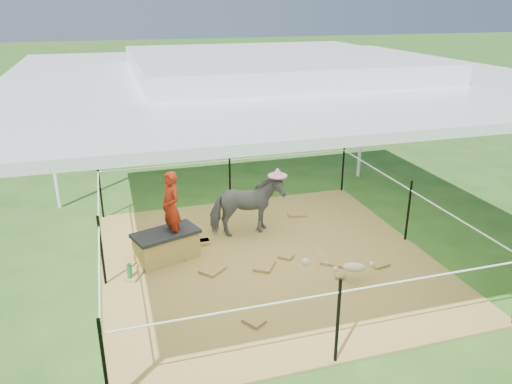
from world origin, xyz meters
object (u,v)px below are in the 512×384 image
object	(u,v)px
green_bottle	(130,272)
distant_person	(273,108)
straw_bale	(167,247)
picnic_table_near	(253,115)
pony	(247,207)
picnic_table_far	(324,103)
foal	(354,265)
woman	(171,200)
trash_barrel	(331,125)

from	to	relation	value
green_bottle	distant_person	size ratio (longest dim) A/B	0.23
straw_bale	picnic_table_near	bearing A→B (deg)	64.63
picnic_table_near	distant_person	distance (m)	0.82
pony	picnic_table_near	xyz separation A→B (m)	(2.08, 6.73, -0.08)
pony	picnic_table_far	distance (m)	9.51
straw_bale	pony	xyz separation A→B (m)	(1.32, 0.44, 0.29)
green_bottle	foal	world-z (taller)	foal
picnic_table_far	woman	bearing A→B (deg)	-112.19
foal	picnic_table_near	world-z (taller)	picnic_table_near
picnic_table_near	distant_person	size ratio (longest dim) A/B	1.94
pony	picnic_table_near	world-z (taller)	pony
trash_barrel	picnic_table_near	xyz separation A→B (m)	(-1.59, 1.85, -0.02)
straw_bale	picnic_table_near	size ratio (longest dim) A/B	0.42
green_bottle	picnic_table_far	world-z (taller)	picnic_table_far
pony	picnic_table_far	bearing A→B (deg)	-33.93
straw_bale	trash_barrel	size ratio (longest dim) A/B	0.96
foal	picnic_table_far	bearing A→B (deg)	91.58
foal	picnic_table_far	size ratio (longest dim) A/B	0.49
green_bottle	picnic_table_near	bearing A→B (deg)	62.60
straw_bale	trash_barrel	distance (m)	7.30
pony	trash_barrel	world-z (taller)	pony
woman	picnic_table_near	bearing A→B (deg)	136.28
trash_barrel	picnic_table_far	size ratio (longest dim) A/B	0.50
foal	pony	bearing A→B (deg)	142.00
foal	distant_person	bearing A→B (deg)	101.69
woman	distant_person	size ratio (longest dim) A/B	0.97
straw_bale	woman	bearing A→B (deg)	0.00
straw_bale	trash_barrel	xyz separation A→B (m)	(4.99, 5.32, 0.22)
green_bottle	distant_person	xyz separation A→B (m)	(4.68, 7.99, 0.38)
woman	foal	bearing A→B (deg)	39.56
green_bottle	straw_bale	bearing A→B (deg)	39.29
green_bottle	foal	distance (m)	2.97
straw_bale	picnic_table_far	xyz separation A→B (m)	(6.26, 8.57, 0.15)
foal	distant_person	xyz separation A→B (m)	(1.85, 8.87, 0.26)
straw_bale	picnic_table_far	distance (m)	10.61
green_bottle	pony	xyz separation A→B (m)	(1.87, 0.89, 0.36)
straw_bale	pony	distance (m)	1.42
trash_barrel	picnic_table_near	bearing A→B (deg)	130.64
pony	foal	bearing A→B (deg)	-154.09
woman	foal	xyz separation A→B (m)	(2.18, -1.33, -0.65)
picnic_table_near	picnic_table_far	world-z (taller)	picnic_table_near
picnic_table_near	straw_bale	bearing A→B (deg)	-124.36
woman	picnic_table_far	size ratio (longest dim) A/B	0.58
straw_bale	woman	xyz separation A→B (m)	(0.10, 0.00, 0.70)
straw_bale	foal	bearing A→B (deg)	-30.30
straw_bale	green_bottle	bearing A→B (deg)	-140.71
trash_barrel	woman	bearing A→B (deg)	-132.56
woman	pony	world-z (taller)	woman
green_bottle	distant_person	bearing A→B (deg)	59.62
straw_bale	woman	distance (m)	0.71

